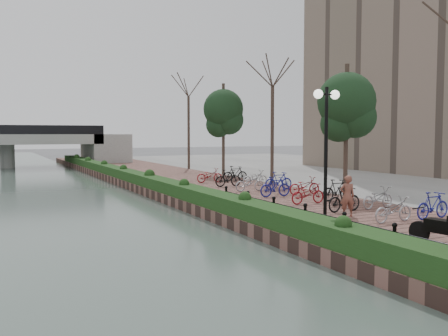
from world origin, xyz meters
TOP-DOWN VIEW (x-y plane):
  - ground at (0.00, 0.00)m, footprint 220.00×220.00m
  - promenade at (4.00, 17.50)m, footprint 8.00×75.00m
  - inland_pavement at (20.00, 17.50)m, footprint 24.00×75.00m
  - hedge at (0.60, 20.00)m, footprint 1.10×56.00m
  - chain_fence at (1.40, 2.00)m, footprint 0.10×14.10m
  - lamppost at (2.40, 3.25)m, footprint 1.02×0.32m
  - motorcycle at (3.01, -1.10)m, footprint 0.79×1.72m
  - pedestrian at (4.00, 4.01)m, footprint 0.66×0.56m
  - bicycle_parking at (5.49, 10.12)m, footprint 2.40×17.32m
  - street_trees at (8.00, 12.68)m, footprint 3.20×37.12m

SIDE VIEW (x-z plane):
  - ground at x=0.00m, z-range 0.00..0.00m
  - promenade at x=4.00m, z-range 0.00..0.50m
  - inland_pavement at x=20.00m, z-range 0.00..0.50m
  - hedge at x=0.60m, z-range 0.50..1.10m
  - chain_fence at x=1.40m, z-range 0.50..1.20m
  - bicycle_parking at x=5.49m, z-range 0.47..1.47m
  - motorcycle at x=3.01m, z-range 0.50..1.54m
  - pedestrian at x=4.00m, z-range 0.50..2.04m
  - street_trees at x=8.00m, z-range 0.29..7.09m
  - lamppost at x=2.40m, z-range 1.55..6.23m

